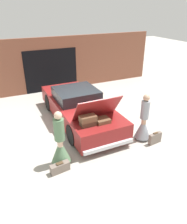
% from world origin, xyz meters
% --- Properties ---
extents(ground_plane, '(40.00, 40.00, 0.00)m').
position_xyz_m(ground_plane, '(0.00, 0.00, 0.00)').
color(ground_plane, '#ADA89E').
extents(garage_wall_back, '(12.00, 0.14, 2.80)m').
position_xyz_m(garage_wall_back, '(0.00, 3.95, 1.39)').
color(garage_wall_back, brown).
rests_on(garage_wall_back, ground_plane).
extents(car, '(1.86, 4.90, 1.66)m').
position_xyz_m(car, '(-0.00, 0.01, 0.58)').
color(car, maroon).
rests_on(car, ground_plane).
extents(person_left, '(0.57, 0.57, 1.70)m').
position_xyz_m(person_left, '(-1.48, -2.23, 0.61)').
color(person_left, beige).
rests_on(person_left, ground_plane).
extents(person_right, '(0.54, 0.54, 1.66)m').
position_xyz_m(person_right, '(1.48, -2.18, 0.60)').
color(person_right, tan).
rests_on(person_right, ground_plane).
extents(suitcase_beside_left_person, '(0.57, 0.25, 0.30)m').
position_xyz_m(suitcase_beside_left_person, '(-1.63, -2.57, 0.14)').
color(suitcase_beside_left_person, '#75665B').
rests_on(suitcase_beside_left_person, ground_plane).
extents(suitcase_beside_right_person, '(0.50, 0.18, 0.41)m').
position_xyz_m(suitcase_beside_right_person, '(1.70, -2.59, 0.19)').
color(suitcase_beside_right_person, '#75665B').
rests_on(suitcase_beside_right_person, ground_plane).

